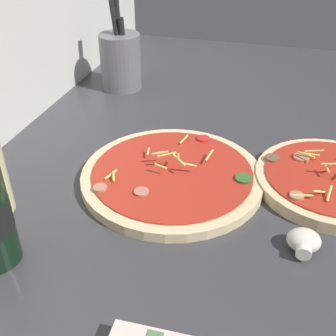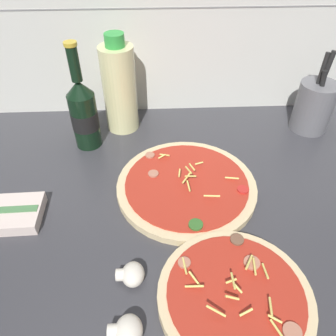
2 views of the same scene
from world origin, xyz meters
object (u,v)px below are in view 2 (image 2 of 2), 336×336
oil_bottle (120,88)px  beer_bottle (84,113)px  pizza_near (235,296)px  utensil_crock (314,106)px  mushroom_left (127,331)px  pizza_far (186,186)px  mushroom_right (132,274)px

oil_bottle → beer_bottle: bearing=-138.0°
pizza_near → utensil_crock: utensil_crock is taller
beer_bottle → mushroom_left: (11.80, -47.41, -7.36)cm
pizza_near → pizza_far: (-5.36, 25.18, -0.17)cm
oil_bottle → mushroom_left: size_ratio=4.89×
pizza_near → oil_bottle: bearing=112.0°
oil_bottle → mushroom_right: oil_bottle is taller
beer_bottle → oil_bottle: beer_bottle is taller
oil_bottle → mushroom_right: (3.92, -45.75, -9.83)cm
mushroom_left → mushroom_right: mushroom_left is taller
oil_bottle → pizza_far: bearing=-59.1°
beer_bottle → mushroom_right: beer_bottle is taller
pizza_near → utensil_crock: 55.74cm
utensil_crock → pizza_far: bearing=-147.7°
pizza_far → mushroom_left: pizza_far is taller
mushroom_left → pizza_far: bearing=69.3°
pizza_far → oil_bottle: (-14.87, 24.89, 10.44)cm
mushroom_right → mushroom_left: bearing=-92.1°
pizza_far → oil_bottle: size_ratio=1.20×
pizza_near → beer_bottle: (-28.43, 42.68, 7.94)cm
beer_bottle → mushroom_left: size_ratio=5.08×
mushroom_right → pizza_far: bearing=62.3°
beer_bottle → utensil_crock: (57.74, 4.41, -2.34)cm
pizza_near → mushroom_right: (-16.31, 4.33, 0.45)cm
mushroom_right → utensil_crock: size_ratio=0.22×
pizza_near → oil_bottle: oil_bottle is taller
pizza_far → mushroom_left: bearing=-110.7°
pizza_far → mushroom_right: pizza_far is taller
pizza_near → mushroom_left: size_ratio=4.83×
oil_bottle → mushroom_left: 55.77cm
pizza_near → oil_bottle: size_ratio=0.99×
pizza_far → beer_bottle: size_ratio=1.16×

